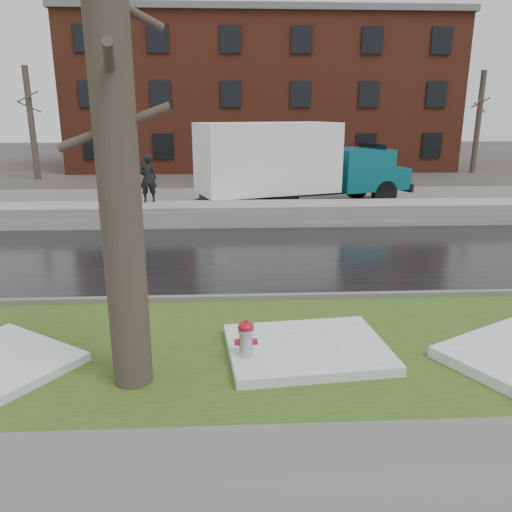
{
  "coord_description": "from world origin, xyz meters",
  "views": [
    {
      "loc": [
        -0.35,
        -9.06,
        3.92
      ],
      "look_at": [
        0.18,
        1.03,
        1.0
      ],
      "focal_mm": 35.0,
      "sensor_mm": 36.0,
      "label": 1
    }
  ],
  "objects_px": {
    "box_truck": "(292,164)",
    "worker": "(148,178)",
    "fire_hydrant": "(246,341)",
    "tree": "(115,133)"
  },
  "relations": [
    {
      "from": "fire_hydrant",
      "to": "tree",
      "type": "bearing_deg",
      "value": -168.29
    },
    {
      "from": "box_truck",
      "to": "worker",
      "type": "xyz_separation_m",
      "value": [
        -5.56,
        -2.42,
        -0.26
      ]
    },
    {
      "from": "fire_hydrant",
      "to": "tree",
      "type": "relative_size",
      "value": 0.11
    },
    {
      "from": "fire_hydrant",
      "to": "box_truck",
      "type": "distance_m",
      "value": 13.81
    },
    {
      "from": "fire_hydrant",
      "to": "worker",
      "type": "relative_size",
      "value": 0.45
    },
    {
      "from": "fire_hydrant",
      "to": "box_truck",
      "type": "bearing_deg",
      "value": 78.83
    },
    {
      "from": "tree",
      "to": "box_truck",
      "type": "bearing_deg",
      "value": 73.67
    },
    {
      "from": "box_truck",
      "to": "worker",
      "type": "height_order",
      "value": "box_truck"
    },
    {
      "from": "tree",
      "to": "box_truck",
      "type": "distance_m",
      "value": 14.62
    },
    {
      "from": "tree",
      "to": "worker",
      "type": "relative_size",
      "value": 4.18
    }
  ]
}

